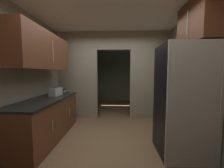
# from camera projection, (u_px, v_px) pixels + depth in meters

# --- Properties ---
(ground) EXTENTS (20.00, 20.00, 0.00)m
(ground) POSITION_uv_depth(u_px,v_px,m) (110.00, 144.00, 2.78)
(ground) COLOR brown
(kitchen_overhead_slab) EXTENTS (3.83, 7.26, 0.06)m
(kitchen_overhead_slab) POSITION_uv_depth(u_px,v_px,m) (111.00, 15.00, 3.04)
(kitchen_overhead_slab) COLOR silver
(kitchen_partition) EXTENTS (3.43, 0.12, 2.68)m
(kitchen_partition) POSITION_uv_depth(u_px,v_px,m) (112.00, 73.00, 4.28)
(kitchen_partition) COLOR gray
(kitchen_partition) RESTS_ON ground
(adjoining_room_shell) EXTENTS (3.43, 2.73, 2.68)m
(adjoining_room_shell) POSITION_uv_depth(u_px,v_px,m) (114.00, 75.00, 6.15)
(adjoining_room_shell) COLOR slate
(adjoining_room_shell) RESTS_ON ground
(kitchen_flank_left) EXTENTS (0.10, 4.13, 2.68)m
(kitchen_flank_left) POSITION_uv_depth(u_px,v_px,m) (3.00, 78.00, 2.31)
(kitchen_flank_left) COLOR gray
(kitchen_flank_left) RESTS_ON ground
(kitchen_flank_right) EXTENTS (0.10, 4.13, 2.68)m
(kitchen_flank_right) POSITION_uv_depth(u_px,v_px,m) (220.00, 78.00, 2.16)
(kitchen_flank_right) COLOR gray
(kitchen_flank_right) RESTS_ON ground
(refrigerator) EXTENTS (0.81, 0.78, 1.90)m
(refrigerator) POSITION_uv_depth(u_px,v_px,m) (183.00, 101.00, 2.37)
(refrigerator) COLOR black
(refrigerator) RESTS_ON ground
(lower_cabinet_run) EXTENTS (0.69, 2.02, 0.88)m
(lower_cabinet_run) POSITION_uv_depth(u_px,v_px,m) (47.00, 118.00, 2.98)
(lower_cabinet_run) COLOR brown
(lower_cabinet_run) RESTS_ON ground
(upper_cabinet_counterside) EXTENTS (0.36, 1.82, 0.76)m
(upper_cabinet_counterside) POSITION_uv_depth(u_px,v_px,m) (44.00, 51.00, 2.86)
(upper_cabinet_counterside) COLOR brown
(upper_cabinet_fridgeside) EXTENTS (0.36, 0.90, 0.73)m
(upper_cabinet_fridgeside) POSITION_uv_depth(u_px,v_px,m) (198.00, 22.00, 2.35)
(upper_cabinet_fridgeside) COLOR brown
(boombox) EXTENTS (0.19, 0.39, 0.20)m
(boombox) POSITION_uv_depth(u_px,v_px,m) (56.00, 92.00, 3.32)
(boombox) COLOR #B2B2B7
(boombox) RESTS_ON lower_cabinet_run
(book_stack) EXTENTS (0.14, 0.16, 0.10)m
(book_stack) POSITION_uv_depth(u_px,v_px,m) (63.00, 91.00, 3.74)
(book_stack) COLOR gold
(book_stack) RESTS_ON lower_cabinet_run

